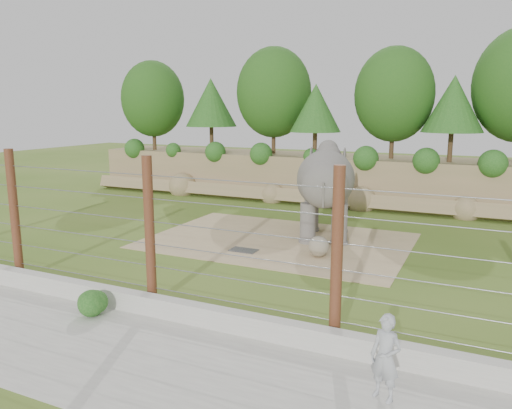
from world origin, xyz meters
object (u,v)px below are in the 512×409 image
at_px(barrier_fence, 150,232).
at_px(zookeeper, 386,358).
at_px(stone_ball, 319,246).
at_px(elephant, 325,192).

distance_m(barrier_fence, zookeeper, 6.80).
relative_size(stone_ball, zookeeper, 0.46).
xyz_separation_m(stone_ball, barrier_fence, (-2.64, -6.08, 1.61)).
bearing_deg(barrier_fence, stone_ball, 66.54).
xyz_separation_m(barrier_fence, zookeeper, (6.45, -1.81, -1.19)).
bearing_deg(stone_ball, barrier_fence, -113.46).
xyz_separation_m(elephant, stone_ball, (0.65, -2.72, -1.47)).
bearing_deg(zookeeper, barrier_fence, -175.80).
bearing_deg(stone_ball, elephant, 103.47).
height_order(elephant, zookeeper, elephant).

